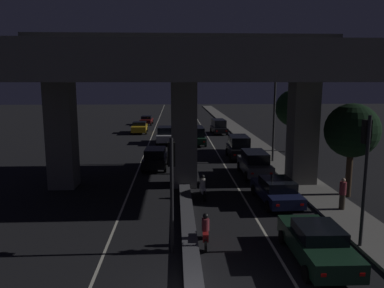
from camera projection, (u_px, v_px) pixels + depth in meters
lane_line_left_inner at (151, 138)px, 45.45m from camera, size 0.12×126.00×0.00m
lane_line_right_inner at (208, 137)px, 45.77m from camera, size 0.12×126.00×0.00m
median_divider at (180, 136)px, 45.58m from camera, size 0.66×126.00×0.30m
sidewalk_right at (258, 146)px, 39.07m from camera, size 2.40×126.00×0.14m
elevated_overpass at (184, 72)px, 23.66m from camera, size 20.09×12.40×9.76m
traffic_light_left_of_median at (172, 175)px, 14.68m from camera, size 0.30×0.49×4.69m
traffic_light_right_of_median at (365, 159)px, 14.93m from camera, size 0.30×0.49×5.53m
street_lamp at (271, 103)px, 30.86m from camera, size 2.11×0.32×8.57m
car_dark_green_lead at (317, 243)px, 14.31m from camera, size 2.01×4.68×1.45m
car_dark_blue_second at (276, 190)px, 21.11m from camera, size 2.12×4.70×1.42m
car_grey_third at (255, 163)px, 27.22m from camera, size 1.99×4.78×1.79m
car_black_fourth at (239, 147)px, 33.27m from camera, size 2.06×4.15×2.01m
car_dark_green_fifth at (196, 135)px, 40.57m from camera, size 2.10×4.79×1.92m
car_black_sixth at (219, 126)px, 48.83m from camera, size 2.03×4.42×1.87m
car_black_lead_oncoming at (155, 158)px, 29.44m from camera, size 2.02×4.00×1.61m
car_white_second_oncoming at (165, 135)px, 41.41m from camera, size 1.91×4.10×1.83m
car_taxi_yellow_third_oncoming at (139, 127)px, 49.41m from camera, size 2.11×4.24×1.50m
car_dark_red_fourth_oncoming at (147, 120)px, 58.92m from camera, size 2.04×4.18×1.37m
motorcycle_red_filtering_near at (205, 232)px, 15.70m from camera, size 0.34×1.85×1.40m
motorcycle_white_filtering_mid at (203, 188)px, 22.03m from camera, size 0.34×1.95×1.41m
motorcycle_blue_filtering_far at (192, 166)px, 27.78m from camera, size 0.33×1.81×1.46m
pedestrian_on_sidewalk at (343, 194)px, 19.65m from camera, size 0.35×0.35×1.69m
roadside_tree_kerbside_near at (352, 131)px, 21.77m from camera, size 3.16×3.16×5.58m
roadside_tree_kerbside_mid at (294, 108)px, 35.81m from camera, size 3.55×3.55×6.04m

